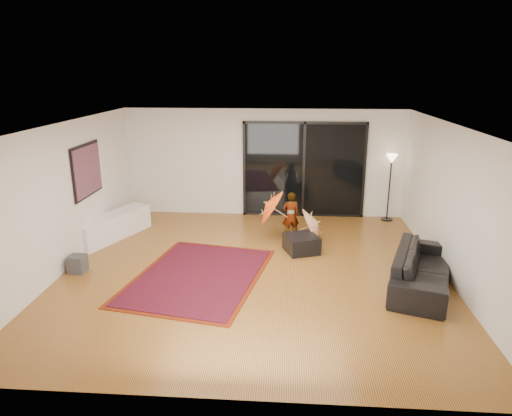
# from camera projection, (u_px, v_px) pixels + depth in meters

# --- Properties ---
(floor) EXTENTS (7.00, 7.00, 0.00)m
(floor) POSITION_uv_depth(u_px,v_px,m) (254.00, 271.00, 8.54)
(floor) COLOR #A66D2D
(floor) RESTS_ON ground
(ceiling) EXTENTS (7.00, 7.00, 0.00)m
(ceiling) POSITION_uv_depth(u_px,v_px,m) (253.00, 125.00, 7.75)
(ceiling) COLOR white
(ceiling) RESTS_ON wall_back
(wall_back) EXTENTS (7.00, 0.00, 7.00)m
(wall_back) POSITION_uv_depth(u_px,v_px,m) (264.00, 163.00, 11.49)
(wall_back) COLOR silver
(wall_back) RESTS_ON floor
(wall_front) EXTENTS (7.00, 0.00, 7.00)m
(wall_front) POSITION_uv_depth(u_px,v_px,m) (228.00, 293.00, 4.81)
(wall_front) COLOR silver
(wall_front) RESTS_ON floor
(wall_left) EXTENTS (0.00, 7.00, 7.00)m
(wall_left) POSITION_uv_depth(u_px,v_px,m) (64.00, 198.00, 8.38)
(wall_left) COLOR silver
(wall_left) RESTS_ON floor
(wall_right) EXTENTS (0.00, 7.00, 7.00)m
(wall_right) POSITION_uv_depth(u_px,v_px,m) (454.00, 205.00, 7.91)
(wall_right) COLOR silver
(wall_right) RESTS_ON floor
(sliding_door) EXTENTS (3.06, 0.07, 2.40)m
(sliding_door) POSITION_uv_depth(u_px,v_px,m) (304.00, 170.00, 11.43)
(sliding_door) COLOR black
(sliding_door) RESTS_ON wall_back
(painting) EXTENTS (0.04, 1.28, 1.08)m
(painting) POSITION_uv_depth(u_px,v_px,m) (87.00, 170.00, 9.25)
(painting) COLOR black
(painting) RESTS_ON wall_left
(media_console) EXTENTS (1.21, 2.00, 0.55)m
(media_console) POSITION_uv_depth(u_px,v_px,m) (113.00, 226.00, 10.13)
(media_console) COLOR white
(media_console) RESTS_ON floor
(speaker) EXTENTS (0.29, 0.29, 0.33)m
(speaker) POSITION_uv_depth(u_px,v_px,m) (77.00, 264.00, 8.43)
(speaker) COLOR #424244
(speaker) RESTS_ON floor
(persian_rug) EXTENTS (2.70, 3.38, 0.02)m
(persian_rug) POSITION_uv_depth(u_px,v_px,m) (199.00, 276.00, 8.30)
(persian_rug) COLOR #5E1A08
(persian_rug) RESTS_ON floor
(sofa) EXTENTS (1.58, 2.42, 0.66)m
(sofa) POSITION_uv_depth(u_px,v_px,m) (422.00, 269.00, 7.84)
(sofa) COLOR black
(sofa) RESTS_ON floor
(ottoman) EXTENTS (0.80, 0.80, 0.36)m
(ottoman) POSITION_uv_depth(u_px,v_px,m) (301.00, 244.00, 9.38)
(ottoman) COLOR black
(ottoman) RESTS_ON floor
(floor_lamp) EXTENTS (0.29, 0.29, 1.66)m
(floor_lamp) POSITION_uv_depth(u_px,v_px,m) (391.00, 169.00, 11.05)
(floor_lamp) COLOR black
(floor_lamp) RESTS_ON floor
(child) EXTENTS (0.43, 0.33, 1.06)m
(child) POSITION_uv_depth(u_px,v_px,m) (291.00, 216.00, 10.03)
(child) COLOR #999999
(child) RESTS_ON floor
(parasol_orange) EXTENTS (0.60, 0.84, 0.88)m
(parasol_orange) POSITION_uv_depth(u_px,v_px,m) (266.00, 207.00, 9.96)
(parasol_orange) COLOR #FF4F0D
(parasol_orange) RESTS_ON child
(parasol_white) EXTENTS (0.53, 0.80, 0.90)m
(parasol_white) POSITION_uv_depth(u_px,v_px,m) (318.00, 219.00, 9.86)
(parasol_white) COLOR white
(parasol_white) RESTS_ON floor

